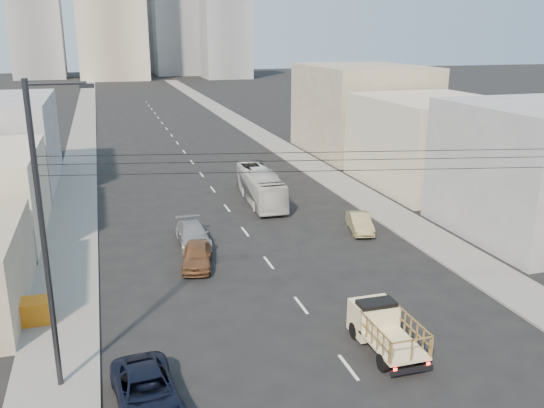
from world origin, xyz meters
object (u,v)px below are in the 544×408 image
streetlamp_left (46,233)px  crate_stack (33,311)px  sedan_grey (193,234)px  navy_pickup (146,391)px  sedan_tan (360,223)px  sedan_brown (197,256)px  flatbed_pickup (384,326)px  city_bus (260,186)px

streetlamp_left → crate_stack: streetlamp_left is taller
sedan_grey → streetlamp_left: 17.32m
navy_pickup → sedan_tan: 22.76m
sedan_tan → sedan_grey: (-11.71, 0.78, 0.05)m
sedan_grey → streetlamp_left: (-7.48, -14.53, 5.74)m
sedan_brown → streetlamp_left: 13.99m
flatbed_pickup → city_bus: 23.96m
navy_pickup → flatbed_pickup: bearing=2.4°
sedan_tan → city_bus: bearing=130.7°
streetlamp_left → crate_stack: bearing=105.5°
city_bus → crate_stack: bearing=-130.4°
sedan_brown → sedan_tan: (12.09, 3.13, -0.07)m
city_bus → sedan_tan: 10.34m
city_bus → flatbed_pickup: bearing=-89.5°
sedan_grey → crate_stack: size_ratio=2.66×
navy_pickup → sedan_grey: bearing=70.7°
navy_pickup → sedan_brown: sedan_brown is taller
flatbed_pickup → streetlamp_left: (-13.50, 1.04, 5.34)m
crate_stack → sedan_tan: bearing=21.0°
navy_pickup → sedan_tan: bearing=40.3°
flatbed_pickup → city_bus: (0.94, 23.94, 0.26)m
flatbed_pickup → sedan_grey: flatbed_pickup is taller
navy_pickup → city_bus: city_bus is taller
navy_pickup → sedan_tan: (16.11, 16.07, -0.03)m
navy_pickup → streetlamp_left: streetlamp_left is taller
city_bus → sedan_grey: (-6.95, -8.37, -0.66)m
flatbed_pickup → crate_stack: (-15.10, 6.81, -0.40)m
sedan_brown → streetlamp_left: bearing=-112.4°
streetlamp_left → crate_stack: 8.30m
flatbed_pickup → crate_stack: size_ratio=2.45×
city_bus → streetlamp_left: size_ratio=0.81×
city_bus → sedan_brown: (-7.33, -12.29, -0.64)m
city_bus → navy_pickup: bearing=-111.5°
flatbed_pickup → navy_pickup: 10.51m
streetlamp_left → sedan_brown: bearing=56.2°
navy_pickup → city_bus: bearing=61.1°
sedan_brown → crate_stack: size_ratio=2.33×
city_bus → streetlamp_left: streetlamp_left is taller
sedan_brown → sedan_grey: size_ratio=0.88×
sedan_brown → crate_stack: bearing=-139.5°
sedan_tan → streetlamp_left: streetlamp_left is taller
sedan_grey → streetlamp_left: streetlamp_left is taller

